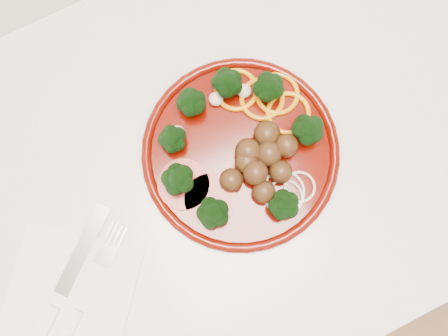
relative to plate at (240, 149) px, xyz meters
name	(u,v)px	position (x,y,z in m)	size (l,w,h in m)	color
counter	(237,189)	(0.01, 0.00, -0.47)	(2.40, 0.60, 0.90)	beige
plate	(240,149)	(0.00, 0.00, 0.00)	(0.27, 0.27, 0.06)	#4B0801
napkin	(70,296)	(-0.28, -0.07, -0.02)	(0.16, 0.16, 0.00)	white
knife	(52,311)	(-0.31, -0.08, -0.01)	(0.19, 0.16, 0.01)	silver
fork	(72,324)	(-0.29, -0.11, -0.01)	(0.17, 0.15, 0.01)	white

